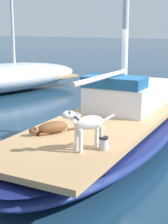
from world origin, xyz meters
TOP-DOWN VIEW (x-y plane):
  - ground_plane at (0.00, 0.00)m, footprint 120.00×120.00m
  - sailboat_main at (0.00, 0.00)m, footprint 2.92×7.37m
  - cabin_house at (-0.07, 1.11)m, footprint 1.52×2.30m
  - dog_white at (0.60, -1.94)m, footprint 0.57×0.84m
  - dog_brown at (-0.41, -1.49)m, footprint 0.56×0.86m
  - deck_winch at (0.82, -1.78)m, footprint 0.16×0.16m
  - coiled_rope at (-0.51, -1.02)m, footprint 0.32×0.32m

SIDE VIEW (x-z plane):
  - ground_plane at x=0.00m, z-range 0.00..0.00m
  - sailboat_main at x=0.00m, z-range 0.01..0.67m
  - coiled_rope at x=-0.51m, z-range 0.66..0.70m
  - deck_winch at x=0.82m, z-range 0.65..0.86m
  - dog_brown at x=-0.41m, z-range 0.66..0.88m
  - cabin_house at x=-0.07m, z-range 0.59..1.43m
  - dog_white at x=0.60m, z-range 0.73..1.43m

